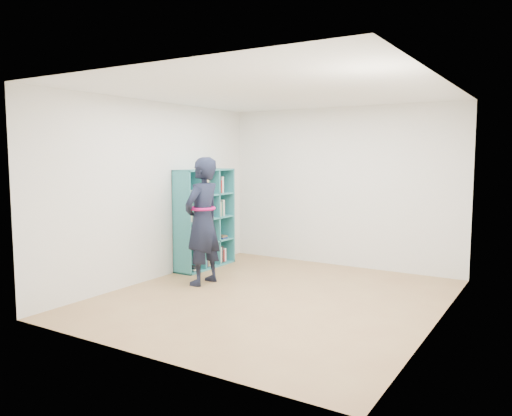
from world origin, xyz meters
The scene contains 9 objects.
floor centered at (0.00, 0.00, 0.00)m, with size 4.50×4.50×0.00m, color #9C6F47.
ceiling centered at (0.00, 0.00, 2.60)m, with size 4.50×4.50×0.00m, color white.
wall_left centered at (-2.00, 0.00, 1.30)m, with size 0.02×4.50×2.60m, color white.
wall_right centered at (2.00, 0.00, 1.30)m, with size 0.02×4.50×2.60m, color white.
wall_back centered at (0.00, 2.25, 1.30)m, with size 4.00×0.02×2.60m, color white.
wall_front centered at (0.00, -2.25, 1.30)m, with size 4.00×0.02×2.60m, color white.
bookshelf centered at (-1.84, 0.94, 0.78)m, with size 0.35×1.20×1.60m.
person centered at (-1.20, 0.09, 0.90)m, with size 0.44×0.67×1.80m.
smartphone centered at (-1.35, 0.16, 1.02)m, with size 0.04×0.11×0.14m.
Camera 1 is at (3.08, -5.44, 1.82)m, focal length 35.00 mm.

